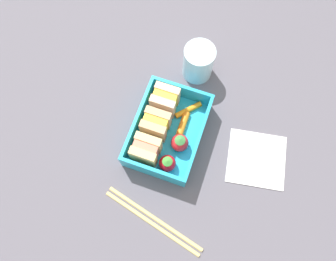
{
  "coord_description": "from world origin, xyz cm",
  "views": [
    {
      "loc": [
        -17.59,
        -6.15,
        59.15
      ],
      "look_at": [
        0.0,
        0.0,
        2.7
      ],
      "focal_mm": 35.0,
      "sensor_mm": 36.0,
      "label": 1
    }
  ],
  "objects_px": {
    "carrot_stick_far_left": "(188,110)",
    "folded_napkin": "(257,159)",
    "sandwich_left": "(146,150)",
    "strawberry_left": "(167,163)",
    "chopstick_pair": "(153,221)",
    "sandwich_center_left": "(156,124)",
    "carrot_stick_left": "(183,125)",
    "drinking_glass": "(198,62)",
    "sandwich_center": "(165,100)",
    "strawberry_far_left": "(180,143)"
  },
  "relations": [
    {
      "from": "chopstick_pair",
      "to": "sandwich_center_left",
      "type": "bearing_deg",
      "value": 18.02
    },
    {
      "from": "sandwich_center",
      "to": "chopstick_pair",
      "type": "relative_size",
      "value": 0.27
    },
    {
      "from": "sandwich_center",
      "to": "carrot_stick_left",
      "type": "distance_m",
      "value": 0.06
    },
    {
      "from": "sandwich_center_left",
      "to": "strawberry_left",
      "type": "distance_m",
      "value": 0.07
    },
    {
      "from": "strawberry_left",
      "to": "sandwich_left",
      "type": "bearing_deg",
      "value": 79.31
    },
    {
      "from": "sandwich_center_left",
      "to": "drinking_glass",
      "type": "distance_m",
      "value": 0.15
    },
    {
      "from": "sandwich_center_left",
      "to": "sandwich_left",
      "type": "bearing_deg",
      "value": 180.0
    },
    {
      "from": "strawberry_left",
      "to": "folded_napkin",
      "type": "distance_m",
      "value": 0.17
    },
    {
      "from": "drinking_glass",
      "to": "folded_napkin",
      "type": "distance_m",
      "value": 0.21
    },
    {
      "from": "folded_napkin",
      "to": "sandwich_center_left",
      "type": "bearing_deg",
      "value": 92.87
    },
    {
      "from": "carrot_stick_left",
      "to": "drinking_glass",
      "type": "bearing_deg",
      "value": 4.94
    },
    {
      "from": "chopstick_pair",
      "to": "strawberry_far_left",
      "type": "bearing_deg",
      "value": 0.07
    },
    {
      "from": "strawberry_far_left",
      "to": "carrot_stick_far_left",
      "type": "distance_m",
      "value": 0.07
    },
    {
      "from": "strawberry_far_left",
      "to": "drinking_glass",
      "type": "xyz_separation_m",
      "value": [
        0.16,
        0.02,
        0.01
      ]
    },
    {
      "from": "sandwich_center",
      "to": "carrot_stick_far_left",
      "type": "bearing_deg",
      "value": -84.13
    },
    {
      "from": "sandwich_center_left",
      "to": "carrot_stick_left",
      "type": "height_order",
      "value": "sandwich_center_left"
    },
    {
      "from": "carrot_stick_far_left",
      "to": "folded_napkin",
      "type": "bearing_deg",
      "value": -106.79
    },
    {
      "from": "carrot_stick_far_left",
      "to": "folded_napkin",
      "type": "relative_size",
      "value": 0.52
    },
    {
      "from": "strawberry_left",
      "to": "drinking_glass",
      "type": "distance_m",
      "value": 0.2
    },
    {
      "from": "sandwich_center",
      "to": "folded_napkin",
      "type": "distance_m",
      "value": 0.2
    },
    {
      "from": "drinking_glass",
      "to": "carrot_stick_far_left",
      "type": "bearing_deg",
      "value": -173.25
    },
    {
      "from": "sandwich_left",
      "to": "folded_napkin",
      "type": "relative_size",
      "value": 0.5
    },
    {
      "from": "strawberry_left",
      "to": "carrot_stick_far_left",
      "type": "distance_m",
      "value": 0.11
    },
    {
      "from": "sandwich_center",
      "to": "carrot_stick_far_left",
      "type": "distance_m",
      "value": 0.05
    },
    {
      "from": "sandwich_left",
      "to": "strawberry_far_left",
      "type": "bearing_deg",
      "value": -55.83
    },
    {
      "from": "carrot_stick_left",
      "to": "carrot_stick_far_left",
      "type": "height_order",
      "value": "carrot_stick_left"
    },
    {
      "from": "strawberry_left",
      "to": "carrot_stick_left",
      "type": "distance_m",
      "value": 0.08
    },
    {
      "from": "chopstick_pair",
      "to": "drinking_glass",
      "type": "xyz_separation_m",
      "value": [
        0.3,
        0.02,
        0.03
      ]
    },
    {
      "from": "sandwich_center_left",
      "to": "strawberry_far_left",
      "type": "distance_m",
      "value": 0.05
    },
    {
      "from": "strawberry_left",
      "to": "chopstick_pair",
      "type": "height_order",
      "value": "strawberry_left"
    },
    {
      "from": "strawberry_left",
      "to": "chopstick_pair",
      "type": "relative_size",
      "value": 0.19
    },
    {
      "from": "sandwich_center_left",
      "to": "folded_napkin",
      "type": "bearing_deg",
      "value": -87.13
    },
    {
      "from": "chopstick_pair",
      "to": "carrot_stick_far_left",
      "type": "bearing_deg",
      "value": 1.75
    },
    {
      "from": "strawberry_far_left",
      "to": "sandwich_left",
      "type": "bearing_deg",
      "value": 124.17
    },
    {
      "from": "chopstick_pair",
      "to": "folded_napkin",
      "type": "bearing_deg",
      "value": -40.44
    },
    {
      "from": "strawberry_far_left",
      "to": "carrot_stick_left",
      "type": "bearing_deg",
      "value": 9.77
    },
    {
      "from": "drinking_glass",
      "to": "strawberry_left",
      "type": "bearing_deg",
      "value": -177.6
    },
    {
      "from": "sandwich_left",
      "to": "drinking_glass",
      "type": "relative_size",
      "value": 0.71
    },
    {
      "from": "strawberry_far_left",
      "to": "drinking_glass",
      "type": "height_order",
      "value": "drinking_glass"
    },
    {
      "from": "strawberry_far_left",
      "to": "strawberry_left",
      "type": "bearing_deg",
      "value": 168.56
    },
    {
      "from": "carrot_stick_left",
      "to": "drinking_glass",
      "type": "height_order",
      "value": "drinking_glass"
    },
    {
      "from": "chopstick_pair",
      "to": "drinking_glass",
      "type": "height_order",
      "value": "drinking_glass"
    },
    {
      "from": "sandwich_center",
      "to": "strawberry_left",
      "type": "relative_size",
      "value": 1.46
    },
    {
      "from": "sandwich_left",
      "to": "strawberry_left",
      "type": "height_order",
      "value": "sandwich_left"
    },
    {
      "from": "strawberry_far_left",
      "to": "chopstick_pair",
      "type": "xyz_separation_m",
      "value": [
        -0.14,
        -0.0,
        -0.03
      ]
    },
    {
      "from": "strawberry_left",
      "to": "carrot_stick_left",
      "type": "height_order",
      "value": "strawberry_left"
    },
    {
      "from": "folded_napkin",
      "to": "sandwich_center",
      "type": "bearing_deg",
      "value": 78.23
    },
    {
      "from": "sandwich_left",
      "to": "sandwich_center_left",
      "type": "relative_size",
      "value": 1.0
    },
    {
      "from": "strawberry_left",
      "to": "folded_napkin",
      "type": "bearing_deg",
      "value": -65.87
    },
    {
      "from": "sandwich_center_left",
      "to": "drinking_glass",
      "type": "bearing_deg",
      "value": -12.96
    }
  ]
}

